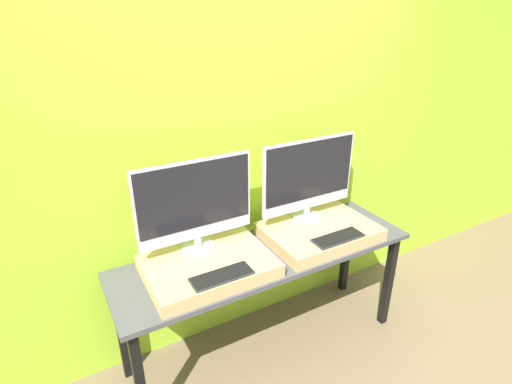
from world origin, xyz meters
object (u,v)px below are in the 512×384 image
Objects in this scene: monitor_left at (195,203)px; keyboard_left at (222,276)px; monitor_right at (309,177)px; keyboard_right at (338,238)px.

keyboard_left is at bearing -90.00° from monitor_left.
monitor_right is 2.05× the size of keyboard_right.
monitor_left is at bearing 157.34° from keyboard_right.
monitor_right is (0.77, 0.32, 0.28)m from keyboard_left.
monitor_left is at bearing 90.00° from keyboard_left.
monitor_right reaches higher than keyboard_right.
monitor_right reaches higher than keyboard_left.
keyboard_right is at bearing 0.00° from keyboard_left.
keyboard_right is (0.77, -0.32, -0.28)m from monitor_left.
monitor_left is 0.77m from monitor_right.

